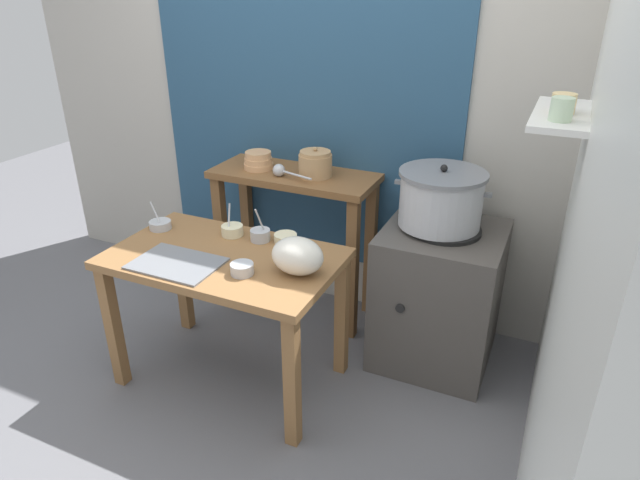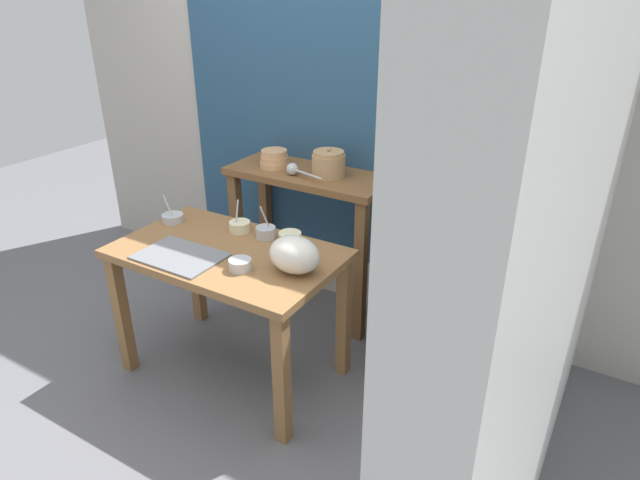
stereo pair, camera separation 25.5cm
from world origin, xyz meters
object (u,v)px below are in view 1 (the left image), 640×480
(stove_block, at_px, (438,295))
(steamer_pot, at_px, (441,199))
(ladle, at_px, (280,171))
(prep_bowl_4, at_px, (286,238))
(bowl_stack_enamel, at_px, (258,161))
(prep_bowl_2, at_px, (232,230))
(prep_table, at_px, (225,275))
(serving_tray, at_px, (177,263))
(plastic_bag, at_px, (297,256))
(prep_bowl_3, at_px, (160,224))
(back_shelf_table, at_px, (295,208))
(clay_pot, at_px, (315,164))
(prep_bowl_0, at_px, (242,268))
(prep_bowl_1, at_px, (260,234))

(stove_block, distance_m, steamer_pot, 0.54)
(ladle, distance_m, prep_bowl_4, 0.51)
(bowl_stack_enamel, bearing_deg, prep_bowl_2, -75.12)
(prep_table, xyz_separation_m, prep_bowl_2, (-0.08, 0.21, 0.14))
(steamer_pot, bearing_deg, prep_bowl_2, -155.80)
(serving_tray, relative_size, plastic_bag, 1.67)
(stove_block, xyz_separation_m, prep_bowl_3, (-1.38, -0.50, 0.36))
(back_shelf_table, bearing_deg, ladle, -112.58)
(clay_pot, relative_size, ladle, 0.71)
(clay_pot, bearing_deg, serving_tray, -106.93)
(ladle, bearing_deg, clay_pot, 27.70)
(bowl_stack_enamel, height_order, prep_bowl_3, bowl_stack_enamel)
(prep_bowl_0, bearing_deg, serving_tray, -171.38)
(back_shelf_table, bearing_deg, clay_pot, 0.00)
(steamer_pot, xyz_separation_m, serving_tray, (-1.02, -0.81, -0.20))
(clay_pot, xyz_separation_m, bowl_stack_enamel, (-0.36, -0.02, -0.02))
(back_shelf_table, relative_size, prep_bowl_4, 8.38)
(prep_bowl_2, xyz_separation_m, prep_bowl_4, (0.28, 0.04, -0.01))
(prep_bowl_4, bearing_deg, serving_tray, -129.58)
(steamer_pot, relative_size, prep_bowl_2, 2.94)
(prep_bowl_2, bearing_deg, prep_bowl_1, 1.72)
(stove_block, distance_m, ladle, 1.10)
(back_shelf_table, relative_size, prep_bowl_3, 6.43)
(steamer_pot, height_order, bowl_stack_enamel, steamer_pot)
(bowl_stack_enamel, relative_size, prep_bowl_1, 0.94)
(ladle, xyz_separation_m, prep_bowl_3, (-0.43, -0.54, -0.19))
(serving_tray, height_order, prep_bowl_3, prep_bowl_3)
(prep_table, relative_size, prep_bowl_2, 6.73)
(ladle, relative_size, plastic_bag, 1.11)
(prep_bowl_3, distance_m, prep_bowl_4, 0.68)
(back_shelf_table, relative_size, plastic_bag, 4.00)
(steamer_pot, bearing_deg, prep_bowl_4, -149.93)
(clay_pot, xyz_separation_m, prep_bowl_0, (0.04, -0.87, -0.22))
(prep_table, height_order, back_shelf_table, back_shelf_table)
(stove_block, xyz_separation_m, prep_bowl_4, (-0.71, -0.37, 0.36))
(ladle, distance_m, serving_tray, 0.86)
(stove_block, xyz_separation_m, ladle, (-0.95, 0.04, 0.55))
(back_shelf_table, relative_size, clay_pot, 5.13)
(prep_table, distance_m, prep_bowl_3, 0.50)
(plastic_bag, relative_size, prep_bowl_2, 1.47)
(serving_tray, distance_m, prep_bowl_1, 0.44)
(serving_tray, distance_m, prep_bowl_2, 0.38)
(steamer_pot, bearing_deg, prep_bowl_0, -132.50)
(bowl_stack_enamel, height_order, serving_tray, bowl_stack_enamel)
(prep_table, bearing_deg, back_shelf_table, 89.97)
(back_shelf_table, relative_size, ladle, 3.62)
(prep_bowl_4, bearing_deg, prep_bowl_1, -163.62)
(steamer_pot, xyz_separation_m, plastic_bag, (-0.47, -0.65, -0.12))
(prep_bowl_3, relative_size, prep_bowl_4, 1.30)
(bowl_stack_enamel, distance_m, prep_bowl_3, 0.69)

